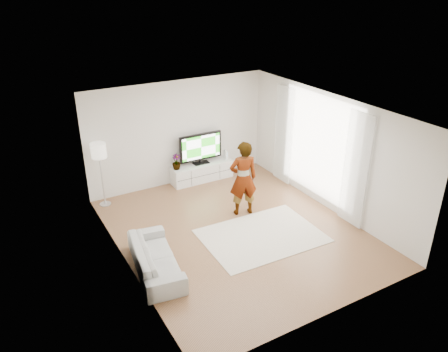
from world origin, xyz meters
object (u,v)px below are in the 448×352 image
floor_lamp (99,153)px  player (243,179)px  media_console (202,172)px  television (201,148)px  rug (262,236)px  sofa (155,258)px

floor_lamp → player: bearing=-37.1°
media_console → floor_lamp: bearing=-178.5°
television → player: bearing=-90.1°
rug → player: size_ratio=1.41×
television → sofa: bearing=-129.3°
rug → player: (0.17, 1.07, 0.91)m
television → rug: television is taller
rug → television: bearing=87.0°
media_console → sofa: sofa is taller
player → television: bearing=-75.5°
sofa → floor_lamp: 3.30m
television → floor_lamp: bearing=-178.0°
media_console → rug: size_ratio=0.68×
media_console → player: bearing=-90.1°
sofa → floor_lamp: floor_lamp is taller
floor_lamp → sofa: bearing=-87.9°
floor_lamp → media_console: bearing=1.5°
player → sofa: 2.89m
rug → player: player is taller
media_console → television: television is taller
media_console → floor_lamp: size_ratio=1.08×
television → player: 2.17m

